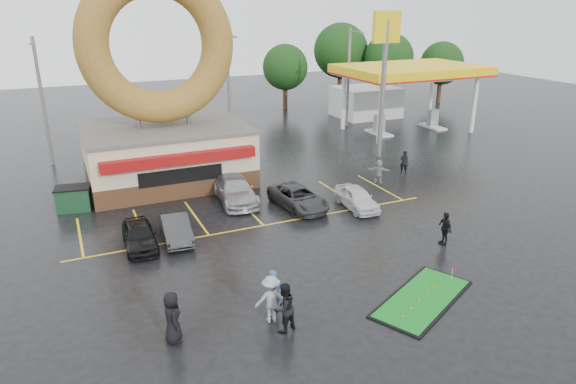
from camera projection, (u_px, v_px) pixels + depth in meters
name	position (u px, v px, depth m)	size (l,w,h in m)	color
ground	(290.00, 252.00, 24.36)	(120.00, 120.00, 0.00)	black
donut_shop	(163.00, 114.00, 32.73)	(10.20, 8.70, 13.50)	#472B19
gas_station	(390.00, 86.00, 48.68)	(12.30, 13.65, 5.90)	silver
shell_sign	(385.00, 58.00, 37.07)	(2.20, 0.36, 10.60)	slate
streetlight_left	(42.00, 99.00, 35.86)	(0.40, 2.21, 9.00)	slate
streetlight_mid	(229.00, 85.00, 42.12)	(0.40, 2.21, 9.00)	slate
streetlight_right	(349.00, 75.00, 47.60)	(0.40, 2.21, 9.00)	slate
tree_far_a	(389.00, 58.00, 58.23)	(5.60, 5.60, 8.00)	#332114
tree_far_b	(442.00, 63.00, 59.06)	(4.90, 4.90, 7.00)	#332114
tree_far_c	(341.00, 51.00, 59.88)	(6.30, 6.30, 9.00)	#332114
tree_far_d	(285.00, 67.00, 55.53)	(4.90, 4.90, 7.00)	#332114
car_black	(139.00, 235.00, 24.67)	(1.48, 3.67, 1.25)	black
car_dgrey	(175.00, 227.00, 25.55)	(1.31, 3.76, 1.24)	#2C2C2E
car_silver	(235.00, 190.00, 30.37)	(2.02, 4.98, 1.44)	#99999D
car_grey	(298.00, 197.00, 29.45)	(2.04, 4.42, 1.23)	#323134
car_white	(357.00, 198.00, 29.37)	(1.47, 3.66, 1.25)	silver
person_blue	(275.00, 292.00, 19.24)	(0.67, 0.44, 1.85)	navy
person_blackjkt	(284.00, 308.00, 18.21)	(0.93, 0.72, 1.90)	black
person_hoodie	(271.00, 299.00, 18.80)	(1.20, 0.69, 1.85)	gray
person_bystander	(172.00, 317.00, 17.65)	(0.93, 0.61, 1.91)	black
person_cameraman	(445.00, 228.00, 24.90)	(0.98, 0.41, 1.67)	black
person_walker_near	(379.00, 171.00, 33.44)	(1.45, 0.46, 1.57)	gray
person_walker_far	(404.00, 162.00, 35.31)	(0.59, 0.39, 1.62)	black
dumpster	(74.00, 199.00, 29.12)	(1.80, 1.20, 1.30)	#194125
putting_green	(422.00, 299.00, 20.46)	(5.50, 4.22, 0.63)	black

